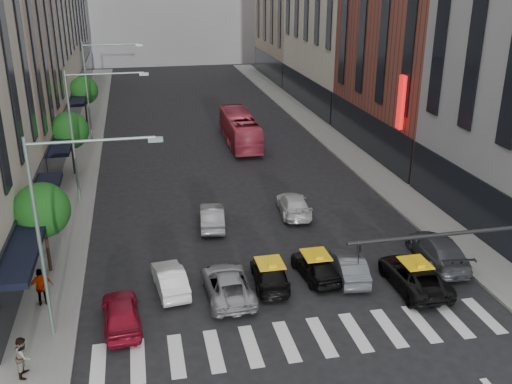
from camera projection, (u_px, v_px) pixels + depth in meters
ground at (319, 360)px, 23.74m from camera, size 160.00×160.00×0.00m
sidewalk_left at (83, 159)px, 48.82m from camera, size 3.00×96.00×0.15m
sidewalk_right at (337, 143)px, 53.29m from camera, size 3.00×96.00×0.15m
tree_near at (42, 210)px, 29.23m from camera, size 2.88×2.88×4.95m
tree_mid at (70, 130)px, 43.82m from camera, size 2.88×2.88×4.95m
tree_far at (84, 90)px, 58.40m from camera, size 2.88×2.88×4.95m
streetlamp_near at (60, 212)px, 23.29m from camera, size 5.38×0.25×9.00m
streetlamp_mid at (85, 119)px, 37.87m from camera, size 5.38×0.25×9.00m
streetlamp_far at (97, 78)px, 52.45m from camera, size 5.38×0.25×9.00m
liberty_sign at (401, 102)px, 42.24m from camera, size 0.30×0.70×4.00m
car_red at (121, 313)px, 25.74m from camera, size 1.96×4.22×1.40m
car_white_front at (170, 279)px, 28.67m from camera, size 1.83×4.06×1.29m
car_silver at (228, 284)px, 28.14m from camera, size 2.31×4.84×1.33m
taxi_left at (270, 274)px, 29.23m from camera, size 2.08×4.33×1.22m
taxi_center at (315, 266)px, 29.85m from camera, size 1.99×4.04×1.32m
car_grey_mid at (349, 266)px, 29.88m from camera, size 1.89×4.16×1.32m
taxi_right at (414, 275)px, 28.92m from camera, size 2.32×5.00×1.39m
car_grey_curb at (438, 250)px, 31.37m from camera, size 2.75×5.52×1.54m
car_row2_left at (212, 216)px, 35.85m from camera, size 1.91×4.31×1.38m
car_row2_right at (294, 204)px, 37.75m from camera, size 2.31×4.76×1.34m
bus at (240, 129)px, 52.73m from camera, size 2.64×10.45×2.90m
pedestrian_near at (24, 356)px, 22.35m from camera, size 0.70×0.87×1.72m
pedestrian_far at (42, 287)px, 27.09m from camera, size 1.16×0.61×1.90m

